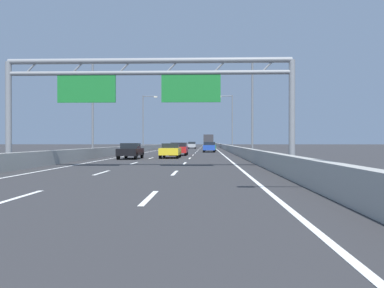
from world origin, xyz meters
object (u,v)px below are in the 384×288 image
Objects in this scene: black_car at (131,151)px; blue_car at (209,147)px; sign_gantry at (146,85)px; streetlamp_right_mid at (250,101)px; streetlamp_left_far at (144,119)px; box_truck at (208,141)px; streetlamp_right_far at (231,119)px; silver_car at (192,145)px; streetlamp_left_mid at (95,102)px; red_car at (179,149)px; yellow_car at (171,150)px; green_car at (210,146)px.

black_car is 1.09× the size of blue_car.
streetlamp_right_mid is (7.60, 16.11, 0.57)m from sign_gantry.
streetlamp_left_far reaches higher than black_car.
blue_car is 0.52× the size of box_truck.
streetlamp_right_far is 21.02m from silver_car.
streetlamp_left_mid reaches higher than sign_gantry.
red_car is 1.13× the size of silver_car.
streetlamp_right_far is 2.11× the size of yellow_car.
streetlamp_left_mid is 2.05× the size of red_car.
green_car is 20.62m from red_car.
red_car is (-7.24, 6.34, -4.66)m from streetlamp_right_mid.
blue_car is 42.48m from box_truck.
sign_gantry is at bearing -92.80° from box_truck.
streetlamp_right_far is at bearing 74.14° from red_car.
streetlamp_right_far is at bearing 80.99° from sign_gantry.
red_car is 1.03× the size of black_car.
sign_gantry reaches higher than box_truck.
red_car is (0.36, 22.45, -4.10)m from sign_gantry.
green_car is at bearing 76.38° from black_car.
blue_car is at bearing 75.91° from red_car.
yellow_car is at bearing -99.95° from blue_car.
blue_car is at bearing 80.05° from yellow_car.
streetlamp_right_far is (14.93, 31.83, 0.00)m from streetlamp_left_mid.
streetlamp_right_far is at bearing 72.77° from black_car.
streetlamp_right_far is (14.93, 0.00, 0.00)m from streetlamp_left_far.
red_car is 0.58× the size of box_truck.
sign_gantry is 3.62× the size of red_car.
green_car is at bearing 82.05° from yellow_car.
red_car is at bearing -73.21° from streetlamp_left_far.
streetlamp_right_far is 26.91m from red_car.
sign_gantry is 2.12× the size of box_truck.
streetlamp_left_far is at bearing 102.71° from yellow_car.
silver_car is at bearing 89.87° from yellow_car.
streetlamp_left_mid is 2.26× the size of green_car.
black_car is at bearing -103.62° from green_car.
streetlamp_left_mid is at bearing -119.08° from blue_car.
blue_car is at bearing -91.53° from green_car.
silver_car reaches higher than black_car.
streetlamp_right_mid is 1.20× the size of box_truck.
streetlamp_left_far is 13.27m from green_car.
black_car is at bearing 104.28° from sign_gantry.
yellow_car is 63.65m from box_truck.
silver_car is at bearing 86.32° from black_car.
box_truck is at bearing 72.48° from silver_car.
sign_gantry is 3.99× the size of green_car.
streetlamp_right_mid is at bearing 0.00° from streetlamp_left_mid.
blue_car is (11.12, -11.84, -4.65)m from streetlamp_left_far.
streetlamp_left_mid is 8.84m from yellow_car.
black_car is at bearing -38.56° from streetlamp_left_mid.
blue_car is (3.70, 21.06, 0.04)m from yellow_car.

